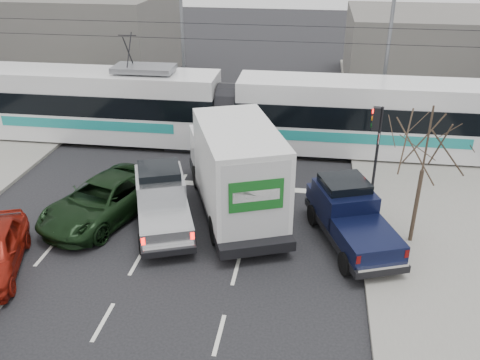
# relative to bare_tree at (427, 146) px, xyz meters

# --- Properties ---
(ground) EXTENTS (120.00, 120.00, 0.00)m
(ground) POSITION_rel_bare_tree_xyz_m (-7.60, -2.50, -3.79)
(ground) COLOR black
(ground) RESTS_ON ground
(sidewalk_right) EXTENTS (6.00, 60.00, 0.15)m
(sidewalk_right) POSITION_rel_bare_tree_xyz_m (1.40, -2.50, -3.72)
(sidewalk_right) COLOR gray
(sidewalk_right) RESTS_ON ground
(rails) EXTENTS (60.00, 1.60, 0.03)m
(rails) POSITION_rel_bare_tree_xyz_m (-7.60, 7.50, -3.78)
(rails) COLOR #33302D
(rails) RESTS_ON ground
(building_left) EXTENTS (14.00, 10.00, 6.00)m
(building_left) POSITION_rel_bare_tree_xyz_m (-21.60, 19.50, -0.79)
(building_left) COLOR #615C58
(building_left) RESTS_ON ground
(building_right) EXTENTS (12.00, 10.00, 5.00)m
(building_right) POSITION_rel_bare_tree_xyz_m (4.40, 21.50, -1.29)
(building_right) COLOR #615C58
(building_right) RESTS_ON ground
(bare_tree) EXTENTS (2.40, 2.40, 5.00)m
(bare_tree) POSITION_rel_bare_tree_xyz_m (0.00, 0.00, 0.00)
(bare_tree) COLOR #47382B
(bare_tree) RESTS_ON ground
(traffic_signal) EXTENTS (0.44, 0.44, 3.60)m
(traffic_signal) POSITION_rel_bare_tree_xyz_m (-1.13, 4.00, -1.05)
(traffic_signal) COLOR black
(traffic_signal) RESTS_ON ground
(street_lamp_near) EXTENTS (2.38, 0.25, 9.00)m
(street_lamp_near) POSITION_rel_bare_tree_xyz_m (-0.29, 11.50, 1.32)
(street_lamp_near) COLOR slate
(street_lamp_near) RESTS_ON ground
(street_lamp_far) EXTENTS (2.38, 0.25, 9.00)m
(street_lamp_far) POSITION_rel_bare_tree_xyz_m (-11.79, 13.50, 1.32)
(street_lamp_far) COLOR slate
(street_lamp_far) RESTS_ON ground
(catenary) EXTENTS (60.00, 0.20, 7.00)m
(catenary) POSITION_rel_bare_tree_xyz_m (-7.60, 7.50, 0.09)
(catenary) COLOR black
(catenary) RESTS_ON ground
(tram) EXTENTS (26.93, 2.99, 5.49)m
(tram) POSITION_rel_bare_tree_xyz_m (-8.00, 7.91, -1.84)
(tram) COLOR white
(tram) RESTS_ON ground
(silver_pickup) EXTENTS (3.60, 5.68, 1.96)m
(silver_pickup) POSITION_rel_bare_tree_xyz_m (-9.18, 0.22, -2.82)
(silver_pickup) COLOR black
(silver_pickup) RESTS_ON ground
(box_truck) EXTENTS (5.15, 8.00, 3.79)m
(box_truck) POSITION_rel_bare_tree_xyz_m (-6.52, 1.27, -1.92)
(box_truck) COLOR black
(box_truck) RESTS_ON ground
(navy_pickup) EXTENTS (3.44, 5.32, 2.11)m
(navy_pickup) POSITION_rel_bare_tree_xyz_m (-2.21, -0.07, -2.75)
(navy_pickup) COLOR black
(navy_pickup) RESTS_ON ground
(green_car) EXTENTS (4.23, 6.12, 1.55)m
(green_car) POSITION_rel_bare_tree_xyz_m (-11.47, 0.15, -3.02)
(green_car) COLOR black
(green_car) RESTS_ON ground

